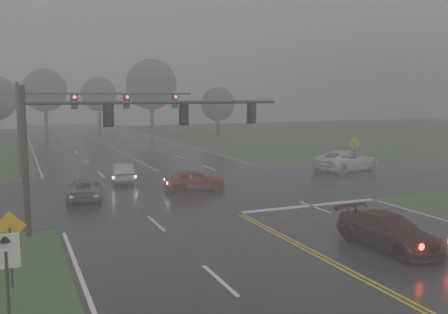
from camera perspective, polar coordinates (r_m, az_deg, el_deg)
name	(u,v)px	position (r m, az deg, el deg)	size (l,w,h in m)	color
main_road	(201,194)	(31.32, -2.70, -4.24)	(18.00, 160.00, 0.02)	black
cross_street	(190,188)	(33.17, -3.90, -3.61)	(120.00, 14.00, 0.02)	black
stop_bar	(311,206)	(28.38, 9.91, -5.54)	(8.50, 0.50, 0.01)	white
sedan_maroon	(388,249)	(21.53, 18.22, -9.91)	(1.95, 4.80, 1.39)	black
sedan_red	(195,190)	(32.51, -3.36, -3.82)	(1.59, 3.96, 1.35)	maroon
sedan_silver	(123,182)	(36.16, -11.48, -2.84)	(1.41, 4.04, 1.33)	#A6A9AD
car_grey	(85,199)	(30.91, -15.58, -4.65)	(1.98, 4.30, 1.19)	#595B61
pickup_white	(346,171)	(41.72, 13.78, -1.58)	(2.76, 5.98, 1.66)	white
signal_gantry_near	(113,128)	(23.47, -12.61, 3.21)	(12.27, 0.29, 6.59)	black
signal_gantry_far	(78,110)	(40.26, -16.37, 5.20)	(13.61, 0.36, 7.09)	black
sign_diamond_west	(10,236)	(17.47, -23.26, -8.33)	(1.04, 0.21, 2.52)	black
sign_arrow_white	(7,269)	(13.36, -23.59, -11.66)	(0.64, 0.12, 2.88)	black
sign_diamond_east	(354,147)	(41.66, 14.65, 1.06)	(1.19, 0.13, 2.87)	black
tree_ne_a	(151,84)	(80.78, -8.29, 8.21)	(8.03, 8.03, 11.80)	#2D231D
tree_n_mid	(45,90)	(88.31, -19.79, 7.19)	(7.11, 7.11, 10.45)	#2D231D
tree_e_near	(218,104)	(73.03, -0.71, 6.04)	(4.93, 4.93, 7.25)	#2D231D
tree_n_far	(99,94)	(96.69, -14.13, 6.97)	(6.45, 6.45, 9.48)	#2D231D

